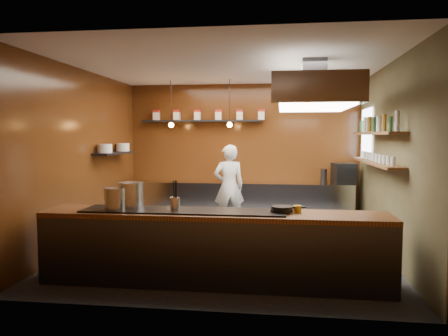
% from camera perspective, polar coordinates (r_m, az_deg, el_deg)
% --- Properties ---
extents(floor, '(5.00, 5.00, 0.00)m').
position_cam_1_polar(floor, '(7.29, 0.69, -10.72)').
color(floor, black).
rests_on(floor, ground).
extents(back_wall, '(5.00, 0.00, 5.00)m').
position_cam_1_polar(back_wall, '(9.54, 2.50, 1.95)').
color(back_wall, '#3D1F0B').
rests_on(back_wall, ground).
extents(left_wall, '(0.00, 5.00, 5.00)m').
position_cam_1_polar(left_wall, '(7.76, -17.94, 1.21)').
color(left_wall, '#3D1F0B').
rests_on(left_wall, ground).
extents(right_wall, '(0.00, 5.00, 5.00)m').
position_cam_1_polar(right_wall, '(7.20, 20.87, 0.91)').
color(right_wall, '#454327').
rests_on(right_wall, ground).
extents(ceiling, '(5.00, 5.00, 0.00)m').
position_cam_1_polar(ceiling, '(7.13, 0.72, 13.25)').
color(ceiling, silver).
rests_on(ceiling, back_wall).
extents(window_pane, '(0.00, 1.00, 1.00)m').
position_cam_1_polar(window_pane, '(8.84, 18.10, 4.15)').
color(window_pane, white).
rests_on(window_pane, right_wall).
extents(prep_counter, '(4.60, 0.65, 0.90)m').
position_cam_1_polar(prep_counter, '(9.32, 2.30, -4.60)').
color(prep_counter, silver).
rests_on(prep_counter, floor).
extents(pass_counter, '(4.40, 0.72, 0.94)m').
position_cam_1_polar(pass_counter, '(5.64, -1.32, -10.31)').
color(pass_counter, '#38383D').
rests_on(pass_counter, floor).
extents(tin_shelf, '(2.60, 0.26, 0.04)m').
position_cam_1_polar(tin_shelf, '(9.52, -2.99, 6.15)').
color(tin_shelf, black).
rests_on(tin_shelf, back_wall).
extents(plate_shelf, '(0.30, 1.40, 0.04)m').
position_cam_1_polar(plate_shelf, '(8.61, -14.13, 1.90)').
color(plate_shelf, black).
rests_on(plate_shelf, left_wall).
extents(bottle_shelf_upper, '(0.26, 2.80, 0.04)m').
position_cam_1_polar(bottle_shelf_upper, '(7.45, 19.23, 4.29)').
color(bottle_shelf_upper, brown).
rests_on(bottle_shelf_upper, right_wall).
extents(bottle_shelf_lower, '(0.26, 2.80, 0.04)m').
position_cam_1_polar(bottle_shelf_lower, '(7.46, 19.14, 0.68)').
color(bottle_shelf_lower, brown).
rests_on(bottle_shelf_lower, right_wall).
extents(extractor_hood, '(1.20, 2.00, 0.72)m').
position_cam_1_polar(extractor_hood, '(6.64, 11.65, 9.53)').
color(extractor_hood, '#38383D').
rests_on(extractor_hood, ceiling).
extents(pendant_left, '(0.10, 0.10, 0.95)m').
position_cam_1_polar(pendant_left, '(8.98, -6.92, 5.93)').
color(pendant_left, black).
rests_on(pendant_left, ceiling).
extents(pendant_right, '(0.10, 0.10, 0.95)m').
position_cam_1_polar(pendant_right, '(8.76, 0.74, 6.01)').
color(pendant_right, black).
rests_on(pendant_right, ceiling).
extents(storage_tins, '(2.43, 0.13, 0.22)m').
position_cam_1_polar(storage_tins, '(9.50, -2.10, 6.95)').
color(storage_tins, beige).
rests_on(storage_tins, tin_shelf).
extents(plate_stacks, '(0.26, 1.16, 0.16)m').
position_cam_1_polar(plate_stacks, '(8.61, -14.14, 2.57)').
color(plate_stacks, white).
rests_on(plate_stacks, plate_shelf).
extents(bottles, '(0.06, 2.66, 0.24)m').
position_cam_1_polar(bottles, '(7.45, 19.25, 5.37)').
color(bottles, silver).
rests_on(bottles, bottle_shelf_upper).
extents(wine_glasses, '(0.07, 2.37, 0.13)m').
position_cam_1_polar(wine_glasses, '(7.46, 19.15, 1.33)').
color(wine_glasses, silver).
rests_on(wine_glasses, bottle_shelf_lower).
extents(stockpot_large, '(0.38, 0.38, 0.33)m').
position_cam_1_polar(stockpot_large, '(5.89, -12.15, -3.44)').
color(stockpot_large, silver).
rests_on(stockpot_large, pass_counter).
extents(stockpot_small, '(0.32, 0.32, 0.27)m').
position_cam_1_polar(stockpot_small, '(5.81, -14.00, -3.87)').
color(stockpot_small, '#B3B5BA').
rests_on(stockpot_small, pass_counter).
extents(utensil_crock, '(0.16, 0.16, 0.16)m').
position_cam_1_polar(utensil_crock, '(5.59, -6.41, -4.67)').
color(utensil_crock, silver).
rests_on(utensil_crock, pass_counter).
extents(frying_pan, '(0.44, 0.28, 0.07)m').
position_cam_1_polar(frying_pan, '(5.48, 7.61, -5.34)').
color(frying_pan, black).
rests_on(frying_pan, pass_counter).
extents(butter_jar, '(0.11, 0.11, 0.09)m').
position_cam_1_polar(butter_jar, '(5.56, 9.56, -5.31)').
color(butter_jar, gold).
rests_on(butter_jar, pass_counter).
extents(espresso_machine, '(0.50, 0.49, 0.42)m').
position_cam_1_polar(espresso_machine, '(9.23, 15.38, -0.70)').
color(espresso_machine, black).
rests_on(espresso_machine, prep_counter).
extents(chef, '(0.71, 0.57, 1.70)m').
position_cam_1_polar(chef, '(8.86, 0.65, -2.45)').
color(chef, white).
rests_on(chef, floor).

